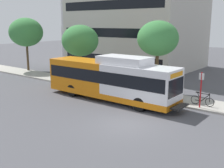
% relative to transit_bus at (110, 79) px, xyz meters
% --- Properties ---
extents(ground_plane, '(120.00, 120.00, 0.00)m').
position_rel_transit_bus_xyz_m(ground_plane, '(-3.91, 3.68, -1.70)').
color(ground_plane, '#4C4C51').
extents(sidewalk_curb, '(3.00, 56.00, 0.14)m').
position_rel_transit_bus_xyz_m(sidewalk_curb, '(3.09, 1.68, -1.63)').
color(sidewalk_curb, '#A8A399').
rests_on(sidewalk_curb, ground).
extents(transit_bus, '(2.58, 12.25, 3.65)m').
position_rel_transit_bus_xyz_m(transit_bus, '(0.00, 0.00, 0.00)').
color(transit_bus, white).
rests_on(transit_bus, ground).
extents(bus_stop_sign_pole, '(0.10, 0.36, 2.60)m').
position_rel_transit_bus_xyz_m(bus_stop_sign_pole, '(1.92, -6.74, -0.05)').
color(bus_stop_sign_pole, red).
rests_on(bus_stop_sign_pole, sidewalk_curb).
extents(bicycle_parked, '(0.52, 1.76, 1.02)m').
position_rel_transit_bus_xyz_m(bicycle_parked, '(2.58, -6.68, -1.14)').
color(bicycle_parked, black).
rests_on(bicycle_parked, sidewalk_curb).
extents(street_tree_near_stop, '(3.55, 3.55, 6.23)m').
position_rel_transit_bus_xyz_m(street_tree_near_stop, '(4.16, -1.92, 3.13)').
color(street_tree_near_stop, '#4C3823').
rests_on(street_tree_near_stop, sidewalk_curb).
extents(street_tree_mid_block, '(3.92, 3.92, 5.83)m').
position_rel_transit_bus_xyz_m(street_tree_mid_block, '(4.24, 7.43, 2.59)').
color(street_tree_mid_block, '#4C3823').
rests_on(street_tree_mid_block, sidewalk_curb).
extents(street_tree_far_block, '(4.23, 4.23, 6.66)m').
position_rel_transit_bus_xyz_m(street_tree_far_block, '(4.24, 16.93, 3.29)').
color(street_tree_far_block, '#4C3823').
rests_on(street_tree_far_block, sidewalk_curb).
extents(lattice_comm_tower, '(1.10, 1.10, 24.81)m').
position_rel_transit_bus_xyz_m(lattice_comm_tower, '(14.99, 21.57, 6.43)').
color(lattice_comm_tower, '#B7B7BC').
rests_on(lattice_comm_tower, ground).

